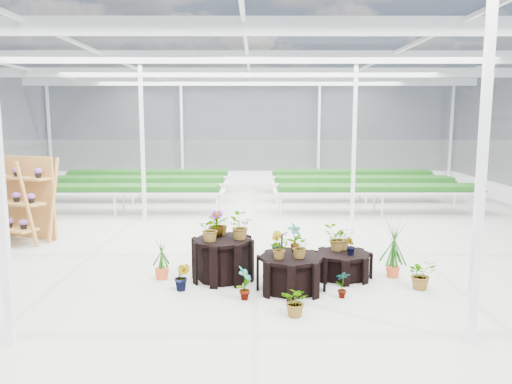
{
  "coord_description": "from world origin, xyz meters",
  "views": [
    {
      "loc": [
        0.17,
        -10.16,
        2.9
      ],
      "look_at": [
        0.21,
        0.72,
        1.3
      ],
      "focal_mm": 35.0,
      "sensor_mm": 36.0,
      "label": 1
    }
  ],
  "objects_px": {
    "plinth_tall": "(223,259)",
    "plinth_mid": "(291,273)",
    "plinth_low": "(342,265)",
    "shelf_rack": "(12,200)"
  },
  "relations": [
    {
      "from": "plinth_low",
      "to": "plinth_mid",
      "type": "bearing_deg",
      "value": -145.01
    },
    {
      "from": "plinth_tall",
      "to": "plinth_mid",
      "type": "distance_m",
      "value": 1.34
    },
    {
      "from": "plinth_mid",
      "to": "shelf_rack",
      "type": "relative_size",
      "value": 0.57
    },
    {
      "from": "plinth_mid",
      "to": "plinth_tall",
      "type": "bearing_deg",
      "value": 153.43
    },
    {
      "from": "plinth_tall",
      "to": "plinth_mid",
      "type": "xyz_separation_m",
      "value": [
        1.2,
        -0.6,
        -0.08
      ]
    },
    {
      "from": "plinth_tall",
      "to": "plinth_low",
      "type": "xyz_separation_m",
      "value": [
        2.2,
        0.1,
        -0.14
      ]
    },
    {
      "from": "plinth_mid",
      "to": "shelf_rack",
      "type": "height_order",
      "value": "shelf_rack"
    },
    {
      "from": "plinth_tall",
      "to": "plinth_low",
      "type": "bearing_deg",
      "value": 2.6
    },
    {
      "from": "plinth_tall",
      "to": "plinth_mid",
      "type": "height_order",
      "value": "plinth_tall"
    },
    {
      "from": "plinth_low",
      "to": "plinth_tall",
      "type": "bearing_deg",
      "value": -177.4
    }
  ]
}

